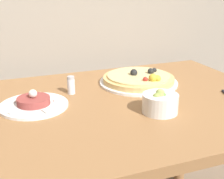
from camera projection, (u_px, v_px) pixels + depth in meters
dining_table at (126, 126)px, 1.21m from camera, size 1.18×0.87×0.76m
pizza_plate at (139, 79)px, 1.35m from camera, size 0.34×0.34×0.07m
tartare_plate at (34, 103)px, 1.11m from camera, size 0.24×0.24×0.06m
small_bowl at (160, 102)px, 1.06m from camera, size 0.12×0.12×0.08m
salt_shaker at (71, 85)px, 1.23m from camera, size 0.03×0.03×0.07m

